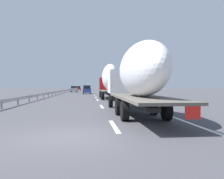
{
  "coord_description": "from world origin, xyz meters",
  "views": [
    {
      "loc": [
        -8.05,
        -0.68,
        1.77
      ],
      "look_at": [
        21.95,
        -3.74,
        1.33
      ],
      "focal_mm": 36.73,
      "sensor_mm": 36.0,
      "label": 1
    }
  ],
  "objects_px": {
    "truck_lead": "(109,80)",
    "road_sign": "(113,85)",
    "car_yellow_coupe": "(86,88)",
    "car_silver_hatch": "(74,89)",
    "car_red_compact": "(78,88)",
    "truck_trailing": "(137,76)",
    "car_blue_sedan": "(87,90)"
  },
  "relations": [
    {
      "from": "car_yellow_coupe",
      "to": "car_red_compact",
      "type": "distance_m",
      "value": 11.15
    },
    {
      "from": "car_blue_sedan",
      "to": "car_silver_hatch",
      "type": "distance_m",
      "value": 17.26
    },
    {
      "from": "truck_lead",
      "to": "road_sign",
      "type": "relative_size",
      "value": 4.06
    },
    {
      "from": "road_sign",
      "to": "car_silver_hatch",
      "type": "bearing_deg",
      "value": 39.66
    },
    {
      "from": "road_sign",
      "to": "car_yellow_coupe",
      "type": "bearing_deg",
      "value": 13.58
    },
    {
      "from": "truck_lead",
      "to": "car_yellow_coupe",
      "type": "bearing_deg",
      "value": 4.02
    },
    {
      "from": "car_red_compact",
      "to": "road_sign",
      "type": "relative_size",
      "value": 1.36
    },
    {
      "from": "car_blue_sedan",
      "to": "car_red_compact",
      "type": "relative_size",
      "value": 1.04
    },
    {
      "from": "car_silver_hatch",
      "to": "car_red_compact",
      "type": "height_order",
      "value": "car_silver_hatch"
    },
    {
      "from": "car_blue_sedan",
      "to": "car_silver_hatch",
      "type": "xyz_separation_m",
      "value": [
        16.79,
        4.02,
        -0.05
      ]
    },
    {
      "from": "truck_lead",
      "to": "car_silver_hatch",
      "type": "height_order",
      "value": "truck_lead"
    },
    {
      "from": "car_blue_sedan",
      "to": "road_sign",
      "type": "relative_size",
      "value": 1.42
    },
    {
      "from": "truck_trailing",
      "to": "car_yellow_coupe",
      "type": "xyz_separation_m",
      "value": [
        71.88,
        3.76,
        -1.44
      ]
    },
    {
      "from": "truck_lead",
      "to": "truck_trailing",
      "type": "height_order",
      "value": "truck_lead"
    },
    {
      "from": "truck_lead",
      "to": "truck_trailing",
      "type": "distance_m",
      "value": 18.4
    },
    {
      "from": "road_sign",
      "to": "car_red_compact",
      "type": "bearing_deg",
      "value": 14.8
    },
    {
      "from": "truck_lead",
      "to": "car_red_compact",
      "type": "xyz_separation_m",
      "value": [
        64.09,
        7.2,
        -1.7
      ]
    },
    {
      "from": "car_red_compact",
      "to": "car_yellow_coupe",
      "type": "bearing_deg",
      "value": -162.02
    },
    {
      "from": "truck_trailing",
      "to": "road_sign",
      "type": "xyz_separation_m",
      "value": [
        43.48,
        -3.1,
        -0.35
      ]
    },
    {
      "from": "truck_lead",
      "to": "car_blue_sedan",
      "type": "bearing_deg",
      "value": 9.02
    },
    {
      "from": "car_red_compact",
      "to": "truck_lead",
      "type": "bearing_deg",
      "value": -173.59
    },
    {
      "from": "car_silver_hatch",
      "to": "truck_lead",
      "type": "bearing_deg",
      "value": -168.98
    },
    {
      "from": "truck_lead",
      "to": "car_silver_hatch",
      "type": "bearing_deg",
      "value": 11.02
    },
    {
      "from": "truck_lead",
      "to": "road_sign",
      "type": "bearing_deg",
      "value": -7.05
    },
    {
      "from": "truck_lead",
      "to": "truck_trailing",
      "type": "relative_size",
      "value": 0.85
    },
    {
      "from": "car_yellow_coupe",
      "to": "car_red_compact",
      "type": "height_order",
      "value": "car_yellow_coupe"
    },
    {
      "from": "car_silver_hatch",
      "to": "road_sign",
      "type": "height_order",
      "value": "road_sign"
    },
    {
      "from": "car_yellow_coupe",
      "to": "car_red_compact",
      "type": "relative_size",
      "value": 1.08
    },
    {
      "from": "truck_lead",
      "to": "car_red_compact",
      "type": "relative_size",
      "value": 2.98
    },
    {
      "from": "car_red_compact",
      "to": "road_sign",
      "type": "distance_m",
      "value": 40.36
    },
    {
      "from": "road_sign",
      "to": "truck_lead",
      "type": "bearing_deg",
      "value": 172.95
    },
    {
      "from": "car_yellow_coupe",
      "to": "car_silver_hatch",
      "type": "bearing_deg",
      "value": 167.26
    }
  ]
}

